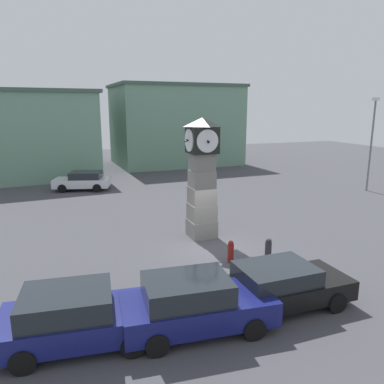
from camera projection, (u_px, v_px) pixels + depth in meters
The scene contains 10 objects.
ground_plane at pixel (211, 250), 16.85m from camera, with size 86.59×86.59×0.00m, color #424247.
clock_tower at pixel (202, 177), 17.97m from camera, with size 1.69×1.78×5.81m.
bollard_near_tower at pixel (268, 251), 15.31m from camera, with size 0.27×0.27×1.07m.
bollard_mid_row at pixel (231, 251), 15.41m from camera, with size 0.25×0.25×0.93m.
car_navy_sedan at pixel (76, 317), 10.02m from camera, with size 4.44×2.47×1.55m.
car_near_tower at pixel (195, 303), 10.65m from camera, with size 4.50×2.33×1.61m.
car_by_building at pixel (282, 285), 11.94m from camera, with size 4.28×2.08×1.42m.
car_silver_hatch at pixel (83, 181), 28.87m from camera, with size 4.53×3.03×1.43m.
street_lamp_near_road at pixel (372, 138), 27.89m from camera, with size 0.50×0.24×6.97m.
storefront_low_left at pixel (175, 125), 42.05m from camera, with size 13.76×9.85×8.68m.
Camera 1 is at (-6.36, -14.55, 6.27)m, focal length 35.00 mm.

